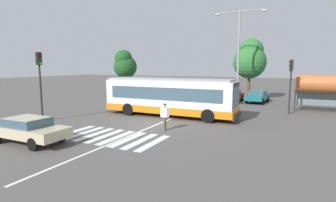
{
  "coord_description": "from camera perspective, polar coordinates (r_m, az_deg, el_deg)",
  "views": [
    {
      "loc": [
        9.0,
        -15.04,
        4.05
      ],
      "look_at": [
        -0.1,
        3.31,
        1.3
      ],
      "focal_mm": 28.06,
      "sensor_mm": 36.0,
      "label": 1
    }
  ],
  "objects": [
    {
      "name": "lane_center_line",
      "position": [
        19.52,
        -0.47,
        -4.32
      ],
      "size": [
        0.16,
        24.0,
        0.01
      ],
      "primitive_type": "cube",
      "color": "silver",
      "rests_on": "ground_plane"
    },
    {
      "name": "parked_car_champagne",
      "position": [
        32.6,
        4.5,
        1.84
      ],
      "size": [
        2.13,
        4.62,
        1.35
      ],
      "color": "black",
      "rests_on": "ground_plane"
    },
    {
      "name": "parked_car_teal",
      "position": [
        30.8,
        18.89,
        1.11
      ],
      "size": [
        2.22,
        4.65,
        1.35
      ],
      "color": "black",
      "rests_on": "ground_plane"
    },
    {
      "name": "traffic_light_near_corner",
      "position": [
        21.11,
        -26.06,
        4.96
      ],
      "size": [
        0.33,
        0.32,
        5.01
      ],
      "color": "#28282B",
      "rests_on": "ground_plane"
    },
    {
      "name": "foreground_sedan",
      "position": [
        15.78,
        -28.11,
        -5.28
      ],
      "size": [
        4.53,
        1.94,
        1.35
      ],
      "color": "black",
      "rests_on": "ground_plane"
    },
    {
      "name": "background_tree_right",
      "position": [
        33.28,
        17.39,
        8.71
      ],
      "size": [
        3.89,
        3.89,
        7.3
      ],
      "color": "brown",
      "rests_on": "ground_plane"
    },
    {
      "name": "parked_car_white",
      "position": [
        31.78,
        9.06,
        1.62
      ],
      "size": [
        1.96,
        4.54,
        1.35
      ],
      "color": "black",
      "rests_on": "ground_plane"
    },
    {
      "name": "background_tree_left",
      "position": [
        39.13,
        -9.38,
        7.83
      ],
      "size": [
        3.37,
        3.37,
        6.35
      ],
      "color": "brown",
      "rests_on": "ground_plane"
    },
    {
      "name": "ground_plane",
      "position": [
        17.99,
        -4.44,
        -5.39
      ],
      "size": [
        160.0,
        160.0,
        0.0
      ],
      "primitive_type": "plane",
      "color": "#514F4C"
    },
    {
      "name": "traffic_light_far_corner",
      "position": [
        24.19,
        25.09,
        4.59
      ],
      "size": [
        0.33,
        0.32,
        4.55
      ],
      "color": "#28282B",
      "rests_on": "ground_plane"
    },
    {
      "name": "pedestrian_crossing_street",
      "position": [
        16.5,
        -0.7,
        -3.12
      ],
      "size": [
        0.57,
        0.33,
        1.72
      ],
      "color": "brown",
      "rests_on": "ground_plane"
    },
    {
      "name": "city_transit_bus",
      "position": [
        21.17,
        0.34,
        0.97
      ],
      "size": [
        10.87,
        2.77,
        3.06
      ],
      "color": "black",
      "rests_on": "ground_plane"
    },
    {
      "name": "crosswalk_painted_stripes",
      "position": [
        15.59,
        -12.33,
        -7.58
      ],
      "size": [
        6.07,
        3.25,
        0.01
      ],
      "color": "silver",
      "rests_on": "ground_plane"
    },
    {
      "name": "twin_arm_street_lamp",
      "position": [
        28.28,
        15.1,
        11.19
      ],
      "size": [
        5.24,
        0.32,
        9.63
      ],
      "color": "#939399",
      "rests_on": "ground_plane"
    },
    {
      "name": "bus_stop_shelter",
      "position": [
        26.82,
        30.02,
        3.13
      ],
      "size": [
        3.84,
        1.54,
        3.25
      ],
      "color": "#28282B",
      "rests_on": "ground_plane"
    },
    {
      "name": "parked_car_black",
      "position": [
        33.52,
        0.3,
        2.02
      ],
      "size": [
        2.09,
        4.6,
        1.35
      ],
      "color": "black",
      "rests_on": "ground_plane"
    },
    {
      "name": "parked_car_red",
      "position": [
        30.62,
        13.63,
        1.27
      ],
      "size": [
        2.04,
        4.58,
        1.35
      ],
      "color": "black",
      "rests_on": "ground_plane"
    }
  ]
}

